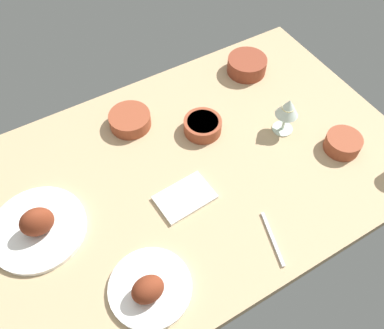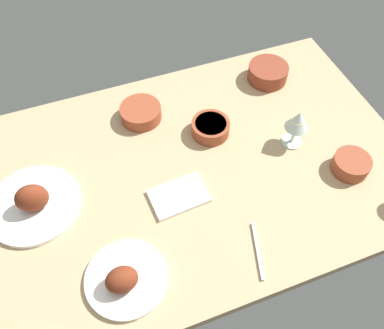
{
  "view_description": "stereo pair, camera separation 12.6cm",
  "coord_description": "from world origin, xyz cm",
  "px_view_note": "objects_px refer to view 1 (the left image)",
  "views": [
    {
      "loc": [
        -36.95,
        -63.14,
        108.17
      ],
      "look_at": [
        0.0,
        0.0,
        6.0
      ],
      "focal_mm": 37.26,
      "sensor_mm": 36.0,
      "label": 1
    },
    {
      "loc": [
        -25.61,
        -68.52,
        108.17
      ],
      "look_at": [
        0.0,
        0.0,
        6.0
      ],
      "focal_mm": 37.26,
      "sensor_mm": 36.0,
      "label": 2
    }
  ],
  "objects_px": {
    "bowl_soup": "(247,65)",
    "bowl_potatoes": "(203,125)",
    "bowl_cream": "(343,143)",
    "plate_center_main": "(38,226)",
    "wine_glass": "(288,109)",
    "bowl_pasta": "(130,120)",
    "plate_near_viewer": "(149,288)",
    "folded_napkin": "(185,197)",
    "fork_loose": "(273,239)"
  },
  "relations": [
    {
      "from": "plate_near_viewer",
      "to": "bowl_pasta",
      "type": "relative_size",
      "value": 1.55
    },
    {
      "from": "bowl_potatoes",
      "to": "wine_glass",
      "type": "relative_size",
      "value": 0.92
    },
    {
      "from": "bowl_potatoes",
      "to": "folded_napkin",
      "type": "xyz_separation_m",
      "value": [
        -0.19,
        -0.2,
        -0.02
      ]
    },
    {
      "from": "bowl_potatoes",
      "to": "fork_loose",
      "type": "distance_m",
      "value": 0.45
    },
    {
      "from": "plate_center_main",
      "to": "bowl_cream",
      "type": "height_order",
      "value": "plate_center_main"
    },
    {
      "from": "bowl_pasta",
      "to": "fork_loose",
      "type": "height_order",
      "value": "bowl_pasta"
    },
    {
      "from": "folded_napkin",
      "to": "fork_loose",
      "type": "bearing_deg",
      "value": -58.64
    },
    {
      "from": "folded_napkin",
      "to": "bowl_potatoes",
      "type": "bearing_deg",
      "value": 47.68
    },
    {
      "from": "plate_center_main",
      "to": "wine_glass",
      "type": "height_order",
      "value": "wine_glass"
    },
    {
      "from": "plate_near_viewer",
      "to": "bowl_soup",
      "type": "relative_size",
      "value": 1.49
    },
    {
      "from": "wine_glass",
      "to": "folded_napkin",
      "type": "distance_m",
      "value": 0.44
    },
    {
      "from": "plate_near_viewer",
      "to": "bowl_pasta",
      "type": "bearing_deg",
      "value": 69.7
    },
    {
      "from": "bowl_pasta",
      "to": "wine_glass",
      "type": "distance_m",
      "value": 0.53
    },
    {
      "from": "bowl_soup",
      "to": "folded_napkin",
      "type": "height_order",
      "value": "bowl_soup"
    },
    {
      "from": "bowl_cream",
      "to": "folded_napkin",
      "type": "height_order",
      "value": "bowl_cream"
    },
    {
      "from": "bowl_potatoes",
      "to": "bowl_pasta",
      "type": "xyz_separation_m",
      "value": [
        -0.2,
        0.15,
        0.0
      ]
    },
    {
      "from": "bowl_pasta",
      "to": "plate_near_viewer",
      "type": "bearing_deg",
      "value": -110.3
    },
    {
      "from": "plate_near_viewer",
      "to": "plate_center_main",
      "type": "distance_m",
      "value": 0.37
    },
    {
      "from": "plate_center_main",
      "to": "fork_loose",
      "type": "bearing_deg",
      "value": -32.7
    },
    {
      "from": "bowl_potatoes",
      "to": "fork_loose",
      "type": "bearing_deg",
      "value": -94.96
    },
    {
      "from": "plate_near_viewer",
      "to": "bowl_pasta",
      "type": "height_order",
      "value": "plate_near_viewer"
    },
    {
      "from": "plate_near_viewer",
      "to": "bowl_potatoes",
      "type": "xyz_separation_m",
      "value": [
        0.4,
        0.4,
        0.0
      ]
    },
    {
      "from": "bowl_potatoes",
      "to": "bowl_soup",
      "type": "xyz_separation_m",
      "value": [
        0.3,
        0.17,
        0.01
      ]
    },
    {
      "from": "bowl_pasta",
      "to": "wine_glass",
      "type": "relative_size",
      "value": 1.02
    },
    {
      "from": "plate_near_viewer",
      "to": "fork_loose",
      "type": "height_order",
      "value": "plate_near_viewer"
    },
    {
      "from": "wine_glass",
      "to": "fork_loose",
      "type": "relative_size",
      "value": 0.82
    },
    {
      "from": "bowl_soup",
      "to": "plate_center_main",
      "type": "bearing_deg",
      "value": -163.92
    },
    {
      "from": "bowl_soup",
      "to": "bowl_pasta",
      "type": "height_order",
      "value": "bowl_soup"
    },
    {
      "from": "plate_center_main",
      "to": "bowl_potatoes",
      "type": "height_order",
      "value": "plate_center_main"
    },
    {
      "from": "bowl_potatoes",
      "to": "bowl_soup",
      "type": "distance_m",
      "value": 0.35
    },
    {
      "from": "bowl_pasta",
      "to": "wine_glass",
      "type": "bearing_deg",
      "value": -32.53
    },
    {
      "from": "wine_glass",
      "to": "bowl_cream",
      "type": "bearing_deg",
      "value": -54.69
    },
    {
      "from": "bowl_potatoes",
      "to": "wine_glass",
      "type": "distance_m",
      "value": 0.28
    },
    {
      "from": "bowl_soup",
      "to": "bowl_potatoes",
      "type": "bearing_deg",
      "value": -150.26
    },
    {
      "from": "bowl_cream",
      "to": "plate_center_main",
      "type": "bearing_deg",
      "value": 167.6
    },
    {
      "from": "folded_napkin",
      "to": "bowl_pasta",
      "type": "bearing_deg",
      "value": 92.41
    },
    {
      "from": "bowl_soup",
      "to": "fork_loose",
      "type": "bearing_deg",
      "value": -118.79
    },
    {
      "from": "plate_center_main",
      "to": "wine_glass",
      "type": "bearing_deg",
      "value": -3.16
    },
    {
      "from": "plate_center_main",
      "to": "bowl_cream",
      "type": "distance_m",
      "value": 0.98
    },
    {
      "from": "bowl_soup",
      "to": "bowl_cream",
      "type": "bearing_deg",
      "value": -83.37
    },
    {
      "from": "plate_near_viewer",
      "to": "wine_glass",
      "type": "bearing_deg",
      "value": 22.7
    },
    {
      "from": "plate_near_viewer",
      "to": "plate_center_main",
      "type": "xyz_separation_m",
      "value": [
        -0.19,
        0.32,
        0.0
      ]
    },
    {
      "from": "bowl_cream",
      "to": "bowl_pasta",
      "type": "xyz_separation_m",
      "value": [
        -0.56,
        0.44,
        -0.0
      ]
    },
    {
      "from": "plate_center_main",
      "to": "bowl_soup",
      "type": "relative_size",
      "value": 1.87
    },
    {
      "from": "bowl_pasta",
      "to": "fork_loose",
      "type": "bearing_deg",
      "value": -74.72
    },
    {
      "from": "plate_near_viewer",
      "to": "bowl_cream",
      "type": "height_order",
      "value": "plate_near_viewer"
    },
    {
      "from": "plate_near_viewer",
      "to": "wine_glass",
      "type": "xyz_separation_m",
      "value": [
        0.64,
        0.27,
        0.08
      ]
    },
    {
      "from": "folded_napkin",
      "to": "plate_near_viewer",
      "type": "bearing_deg",
      "value": -137.74
    },
    {
      "from": "wine_glass",
      "to": "folded_napkin",
      "type": "height_order",
      "value": "wine_glass"
    },
    {
      "from": "wine_glass",
      "to": "plate_near_viewer",
      "type": "bearing_deg",
      "value": -157.3
    }
  ]
}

